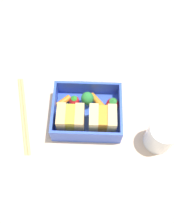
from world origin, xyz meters
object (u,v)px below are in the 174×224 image
Objects in this scene: strawberry_left at (113,104)px; carrot_stick_far_left at (98,102)px; strawberry_far_left at (74,101)px; drinking_glass at (161,136)px; sandwich_center_left at (71,119)px; sandwich_left at (102,120)px; carrot_stick_left at (63,101)px; broccoli_floret at (88,98)px; chopstick_pair at (23,114)px; folded_napkin at (95,63)px.

carrot_stick_far_left is (3.70, -1.05, -0.96)cm from strawberry_left.
drinking_glass is at bearing 155.98° from strawberry_far_left.
strawberry_far_left is at bearing -93.83° from sandwich_center_left.
sandwich_left reaches higher than carrot_stick_far_left.
sandwich_center_left is 21.35cm from drinking_glass.
strawberry_left is 3.96cm from carrot_stick_far_left.
sandwich_left is 1.56× the size of carrot_stick_left.
sandwich_left is at bearing 122.33° from broccoli_floret.
broccoli_floret is at bearing -6.96° from strawberry_left.
carrot_stick_left is 25.30cm from drinking_glass.
carrot_stick_left is at bearing -163.16° from chopstick_pair.
drinking_glass reaches higher than strawberry_far_left.
sandwich_center_left reaches higher than carrot_stick_left.
sandwich_left is 20.02cm from folded_napkin.
broccoli_floret is 6.51cm from carrot_stick_left.
drinking_glass is at bearing 158.62° from carrot_stick_left.
drinking_glass is (-21.09, 3.34, -0.44)cm from sandwich_center_left.
sandwich_left is 1.96× the size of strawberry_far_left.
broccoli_floret is at bearing 179.58° from strawberry_far_left.
strawberry_far_left is 0.27× the size of folded_napkin.
strawberry_left is at bearing 176.46° from carrot_stick_left.
drinking_glass reaches higher than sandwich_left.
carrot_stick_far_left is at bearing -178.19° from carrot_stick_left.
sandwich_center_left is 6.98cm from broccoli_floret.
strawberry_far_left is 0.15× the size of chopstick_pair.
drinking_glass reaches higher than broccoli_floret.
carrot_stick_far_left reaches higher than chopstick_pair.
chopstick_pair is 34.44cm from drinking_glass.
strawberry_left is 15.36cm from folded_napkin.
sandwich_center_left is 1.96× the size of strawberry_far_left.
carrot_stick_far_left is 0.44× the size of folded_napkin.
sandwich_center_left is 9.18cm from carrot_stick_far_left.
carrot_stick_left is (8.80, 0.28, 0.03)cm from carrot_stick_far_left.
carrot_stick_left is at bearing -67.67° from sandwich_center_left.
broccoli_floret is 3.66cm from strawberry_far_left.
carrot_stick_left is at bearing 60.01° from folded_napkin.
sandwich_left is 1.00× the size of sandwich_center_left.
strawberry_far_left is 2.87cm from carrot_stick_left.
strawberry_left reaches higher than carrot_stick_far_left.
drinking_glass reaches higher than chopstick_pair.
strawberry_far_left is 14.71cm from folded_napkin.
strawberry_left is at bearing -37.46° from drinking_glass.
chopstick_pair is (16.42, 3.09, -3.63)cm from broccoli_floret.
carrot_stick_far_left is at bearing -173.79° from broccoli_floret.
strawberry_far_left is (3.40, -0.02, -1.36)cm from broccoli_floret.
sandwich_left reaches higher than strawberry_far_left.
sandwich_center_left reaches higher than broccoli_floret.
drinking_glass reaches higher than strawberry_left.
sandwich_left reaches higher than broccoli_floret.
drinking_glass reaches higher than carrot_stick_far_left.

